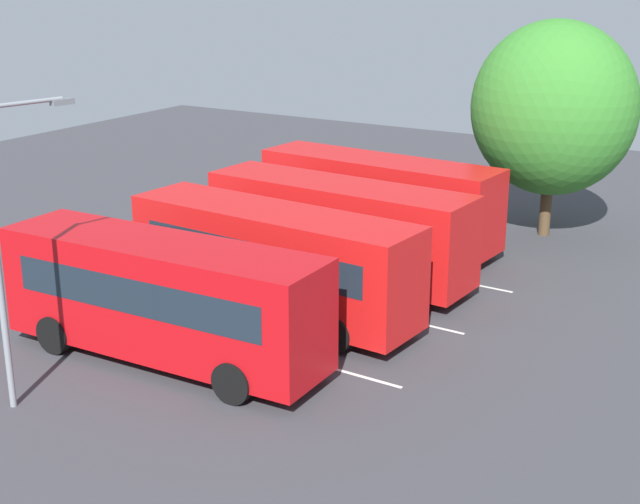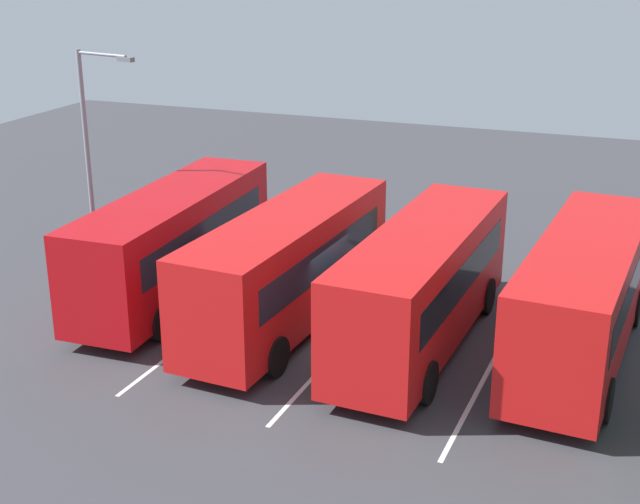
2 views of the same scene
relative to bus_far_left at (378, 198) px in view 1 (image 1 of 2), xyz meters
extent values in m
plane|color=#38383D|center=(-0.59, 6.08, -1.85)|extent=(59.65, 59.65, 0.00)
cube|color=red|center=(-0.03, 0.00, 0.02)|extent=(9.42, 3.00, 2.97)
cube|color=black|center=(4.56, -0.32, 0.81)|extent=(0.26, 2.07, 1.25)
cube|color=black|center=(0.05, 1.14, 0.37)|extent=(7.78, 0.63, 0.95)
cube|color=black|center=(-0.11, -1.14, 0.37)|extent=(7.78, 0.63, 0.95)
cube|color=black|center=(4.58, -0.32, 1.32)|extent=(0.23, 1.88, 0.32)
cube|color=black|center=(4.59, -0.32, -1.25)|extent=(0.25, 2.16, 0.36)
cylinder|color=black|center=(3.01, 0.91, -1.31)|extent=(1.10, 0.35, 1.08)
cylinder|color=black|center=(2.85, -1.32, -1.31)|extent=(1.10, 0.35, 1.08)
cylinder|color=black|center=(-2.91, 1.32, -1.31)|extent=(1.10, 0.35, 1.08)
cylinder|color=black|center=(-3.07, -0.90, -1.31)|extent=(1.10, 0.35, 1.08)
cube|color=red|center=(-0.69, 4.12, 0.02)|extent=(9.39, 2.83, 2.97)
cube|color=black|center=(3.90, 3.88, 0.81)|extent=(0.23, 2.07, 1.25)
cube|color=black|center=(-0.64, 5.27, 0.37)|extent=(7.79, 0.49, 0.95)
cube|color=black|center=(-0.75, 2.98, 0.37)|extent=(7.79, 0.49, 0.95)
cube|color=black|center=(3.92, 3.88, 1.32)|extent=(0.20, 1.88, 0.32)
cube|color=black|center=(3.93, 3.88, -1.25)|extent=(0.21, 2.17, 0.36)
cylinder|color=black|center=(2.33, 5.08, -1.31)|extent=(1.09, 0.34, 1.08)
cylinder|color=black|center=(2.21, 2.85, -1.31)|extent=(1.09, 0.34, 1.08)
cylinder|color=black|center=(-3.60, 5.39, -1.31)|extent=(1.09, 0.34, 1.08)
cylinder|color=black|center=(-3.72, 3.16, -1.31)|extent=(1.09, 0.34, 1.08)
cube|color=red|center=(-0.72, 8.03, 0.02)|extent=(9.41, 2.96, 2.97)
cube|color=#19232D|center=(3.87, 7.72, 0.81)|extent=(0.26, 2.07, 1.25)
cube|color=#19232D|center=(-0.64, 9.17, 0.37)|extent=(7.78, 0.59, 0.95)
cube|color=#19232D|center=(-0.79, 6.88, 0.37)|extent=(7.78, 0.59, 0.95)
cube|color=black|center=(3.89, 7.72, 1.32)|extent=(0.22, 1.88, 0.32)
cube|color=black|center=(3.90, 7.72, -1.25)|extent=(0.24, 2.17, 0.36)
cylinder|color=black|center=(2.32, 8.95, -1.31)|extent=(1.09, 0.35, 1.08)
cylinder|color=black|center=(2.17, 6.72, -1.31)|extent=(1.09, 0.35, 1.08)
cylinder|color=black|center=(-3.61, 9.34, -1.31)|extent=(1.09, 0.35, 1.08)
cylinder|color=black|center=(-3.75, 7.11, -1.31)|extent=(1.09, 0.35, 1.08)
cube|color=#B70C11|center=(-0.01, 12.16, 0.02)|extent=(9.33, 2.59, 2.97)
cube|color=#19232D|center=(4.59, 12.28, 0.81)|extent=(0.17, 2.07, 1.25)
cube|color=#19232D|center=(-0.04, 13.30, 0.37)|extent=(7.79, 0.28, 0.95)
cube|color=#19232D|center=(0.02, 11.01, 0.37)|extent=(7.79, 0.28, 0.95)
cube|color=black|center=(4.61, 12.28, 1.32)|extent=(0.15, 1.88, 0.32)
cube|color=black|center=(4.62, 12.28, -1.25)|extent=(0.16, 2.17, 0.36)
cylinder|color=black|center=(2.93, 13.35, -1.31)|extent=(1.09, 0.31, 1.08)
cylinder|color=black|center=(2.99, 11.12, -1.31)|extent=(1.09, 0.31, 1.08)
cylinder|color=black|center=(-3.00, 13.19, -1.31)|extent=(1.09, 0.31, 1.08)
cylinder|color=black|center=(-2.95, 10.96, -1.31)|extent=(1.09, 0.31, 1.08)
cylinder|color=#232833|center=(6.01, 5.20, -1.41)|extent=(0.13, 0.13, 0.88)
cylinder|color=#232833|center=(6.13, 5.30, -1.41)|extent=(0.13, 0.13, 0.88)
cylinder|color=olive|center=(6.07, 5.25, -0.62)|extent=(0.45, 0.45, 0.70)
sphere|color=tan|center=(6.07, 5.25, -0.15)|extent=(0.24, 0.24, 0.24)
cylinder|color=gray|center=(1.23, 15.08, 5.36)|extent=(0.50, 2.02, 0.10)
cube|color=slate|center=(1.03, 14.08, 5.28)|extent=(0.31, 0.59, 0.14)
cylinder|color=#4C3823|center=(-4.94, -4.71, -0.53)|extent=(0.44, 0.44, 2.62)
ellipsoid|color=#337A28|center=(-4.94, -4.71, 3.14)|extent=(6.30, 5.67, 6.61)
cube|color=silver|center=(-0.59, 2.03, -1.84)|extent=(11.14, 0.51, 0.01)
cube|color=silver|center=(-0.59, 6.08, -1.84)|extent=(11.14, 0.51, 0.01)
cube|color=silver|center=(-0.59, 10.12, -1.84)|extent=(11.14, 0.51, 0.01)
camera|label=1|loc=(-15.07, 28.92, 8.36)|focal=50.47mm
camera|label=2|loc=(-22.21, -1.18, 8.72)|focal=49.37mm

